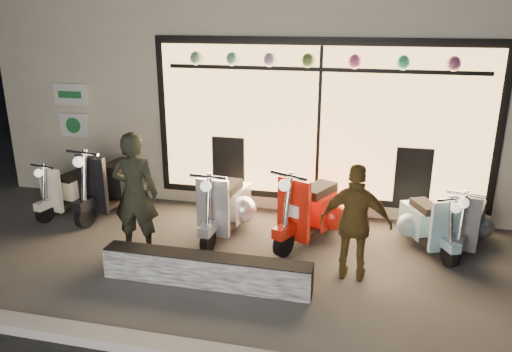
{
  "coord_description": "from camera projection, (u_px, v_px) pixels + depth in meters",
  "views": [
    {
      "loc": [
        1.62,
        -5.85,
        3.23
      ],
      "look_at": [
        0.09,
        0.6,
        1.05
      ],
      "focal_mm": 35.0,
      "sensor_mm": 36.0,
      "label": 1
    }
  ],
  "objects": [
    {
      "name": "scooter_red",
      "position": [
        316.0,
        208.0,
        7.43
      ],
      "size": [
        0.93,
        1.54,
        1.13
      ],
      "rotation": [
        0.0,
        0.0,
        -0.43
      ],
      "color": "black",
      "rests_on": "ground"
    },
    {
      "name": "scooter_blue",
      "position": [
        425.0,
        222.0,
        7.17
      ],
      "size": [
        0.75,
        1.23,
        0.9
      ],
      "rotation": [
        0.0,
        0.0,
        0.43
      ],
      "color": "black",
      "rests_on": "ground"
    },
    {
      "name": "scooter_black",
      "position": [
        117.0,
        183.0,
        8.49
      ],
      "size": [
        0.68,
        1.64,
        1.16
      ],
      "rotation": [
        0.0,
        0.0,
        -0.15
      ],
      "color": "black",
      "rests_on": "ground"
    },
    {
      "name": "woman",
      "position": [
        356.0,
        223.0,
        6.15
      ],
      "size": [
        0.9,
        0.41,
        1.51
      ],
      "primitive_type": "imported",
      "rotation": [
        0.0,
        0.0,
        3.09
      ],
      "color": "brown",
      "rests_on": "ground"
    },
    {
      "name": "shop_building",
      "position": [
        299.0,
        67.0,
        10.72
      ],
      "size": [
        10.2,
        6.23,
        4.2
      ],
      "color": "beige",
      "rests_on": "ground"
    },
    {
      "name": "scooter_grey",
      "position": [
        467.0,
        220.0,
        7.18
      ],
      "size": [
        0.68,
        1.34,
        0.96
      ],
      "rotation": [
        0.0,
        0.0,
        -0.29
      ],
      "color": "black",
      "rests_on": "ground"
    },
    {
      "name": "graffiti_barrier",
      "position": [
        206.0,
        270.0,
        6.16
      ],
      "size": [
        2.63,
        0.28,
        0.4
      ],
      "primitive_type": "cube",
      "color": "black",
      "rests_on": "ground"
    },
    {
      "name": "man",
      "position": [
        135.0,
        194.0,
        6.82
      ],
      "size": [
        0.68,
        0.49,
        1.74
      ],
      "primitive_type": "imported",
      "rotation": [
        0.0,
        0.0,
        3.26
      ],
      "color": "black",
      "rests_on": "ground"
    },
    {
      "name": "kerb",
      "position": [
        186.0,
        351.0,
        4.91
      ],
      "size": [
        40.0,
        0.25,
        0.12
      ],
      "primitive_type": "cube",
      "color": "slate",
      "rests_on": "ground"
    },
    {
      "name": "scooter_cream",
      "position": [
        74.0,
        189.0,
        8.51
      ],
      "size": [
        0.57,
        1.28,
        0.91
      ],
      "rotation": [
        0.0,
        0.0,
        -0.2
      ],
      "color": "black",
      "rests_on": "ground"
    },
    {
      "name": "scooter_silver",
      "position": [
        227.0,
        204.0,
        7.64
      ],
      "size": [
        0.54,
        1.5,
        1.07
      ],
      "rotation": [
        0.0,
        0.0,
        -0.07
      ],
      "color": "black",
      "rests_on": "ground"
    },
    {
      "name": "ground",
      "position": [
        239.0,
        262.0,
        6.77
      ],
      "size": [
        40.0,
        40.0,
        0.0
      ],
      "primitive_type": "plane",
      "color": "#383533",
      "rests_on": "ground"
    }
  ]
}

